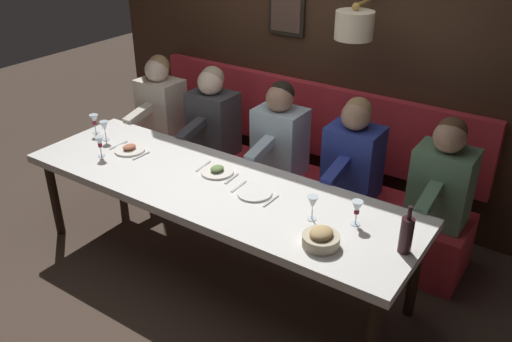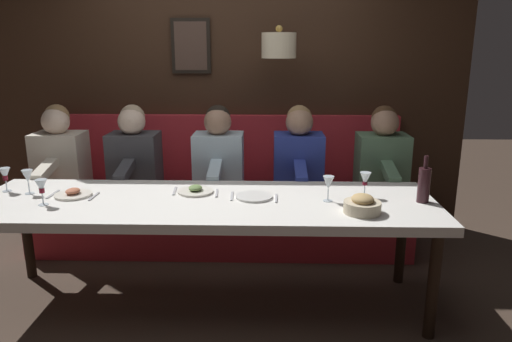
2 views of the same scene
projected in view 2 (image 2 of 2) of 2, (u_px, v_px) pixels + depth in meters
ground_plane at (207, 303)px, 3.26m from camera, size 12.00×12.00×0.00m
dining_table at (205, 208)px, 3.09m from camera, size 0.90×2.96×0.74m
banquette_bench at (220, 225)px, 4.07m from camera, size 0.52×3.16×0.45m
back_wall_panel at (224, 84)px, 4.33m from camera, size 0.59×4.36×2.90m
diner_nearest at (382, 158)px, 3.87m from camera, size 0.60×0.40×0.79m
diner_near at (298, 158)px, 3.89m from camera, size 0.60×0.40×0.79m
diner_middle at (219, 157)px, 3.91m from camera, size 0.60×0.40×0.79m
diner_far at (134, 157)px, 3.93m from camera, size 0.60×0.40×0.79m
diner_farthest at (60, 156)px, 3.94m from camera, size 0.60×0.40×0.79m
place_setting_0 at (254, 197)px, 3.11m from camera, size 0.24×0.31×0.01m
place_setting_1 at (196, 190)px, 3.22m from camera, size 0.24×0.32×0.05m
place_setting_2 at (73, 194)px, 3.15m from camera, size 0.24×0.31×0.05m
wine_glass_0 at (28, 177)px, 3.17m from camera, size 0.07×0.07×0.16m
wine_glass_1 at (328, 183)px, 3.02m from camera, size 0.07×0.07×0.16m
wine_glass_2 at (41, 187)px, 2.94m from camera, size 0.07×0.07×0.16m
wine_glass_3 at (365, 180)px, 3.11m from camera, size 0.07×0.07×0.16m
wine_glass_4 at (5, 175)px, 3.22m from camera, size 0.07×0.07×0.16m
wine_bottle at (424, 184)px, 3.00m from camera, size 0.08×0.08×0.30m
bread_bowl at (362, 205)px, 2.82m from camera, size 0.22×0.22×0.12m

